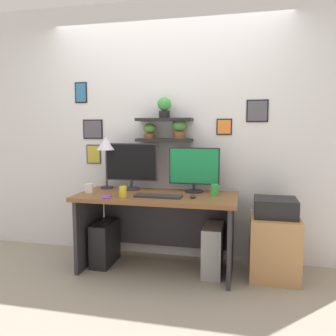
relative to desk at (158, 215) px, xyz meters
name	(u,v)px	position (x,y,z in m)	size (l,w,h in m)	color
ground_plane	(157,269)	(0.00, -0.05, -0.54)	(8.00, 8.00, 0.00)	gray
back_wall_assembly	(167,131)	(0.00, 0.38, 0.82)	(4.40, 0.24, 2.70)	silver
desk	(158,215)	(0.00, 0.00, 0.00)	(1.54, 0.68, 0.75)	brown
monitor_left	(131,164)	(-0.33, 0.16, 0.48)	(0.55, 0.18, 0.48)	#2D2D33
monitor_right	(194,169)	(0.33, 0.16, 0.45)	(0.50, 0.18, 0.44)	black
keyboard	(158,196)	(0.05, -0.17, 0.22)	(0.44, 0.14, 0.02)	#2D2D33
computer_mouse	(193,196)	(0.36, -0.14, 0.23)	(0.06, 0.09, 0.03)	#2D2D33
desk_lamp	(106,147)	(-0.60, 0.16, 0.66)	(0.20, 0.20, 0.54)	#2D2D33
cell_phone	(107,197)	(-0.41, -0.29, 0.22)	(0.07, 0.14, 0.01)	purple
coffee_mug	(89,188)	(-0.67, -0.12, 0.26)	(0.08, 0.08, 0.09)	white
pen_cup	(123,192)	(-0.28, -0.23, 0.26)	(0.07, 0.07, 0.10)	yellow
water_cup	(215,190)	(0.55, 0.00, 0.27)	(0.07, 0.07, 0.11)	green
drawer_cabinet	(274,246)	(1.10, 0.04, -0.25)	(0.44, 0.50, 0.57)	tan
printer	(275,207)	(1.10, 0.04, 0.12)	(0.38, 0.34, 0.17)	black
computer_tower_left	(105,243)	(-0.55, -0.03, -0.32)	(0.18, 0.40, 0.44)	black
computer_tower_right	(213,249)	(0.54, -0.02, -0.30)	(0.18, 0.40, 0.47)	#99999E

